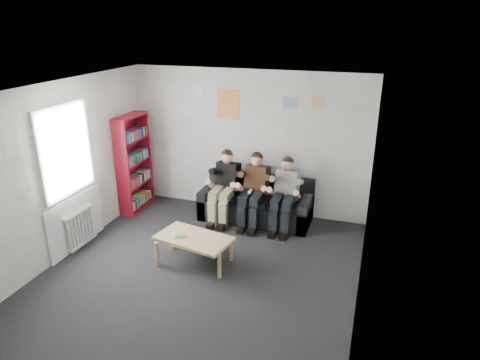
% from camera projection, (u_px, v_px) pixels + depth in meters
% --- Properties ---
extents(room_shell, '(5.00, 5.00, 5.00)m').
position_uv_depth(room_shell, '(194.00, 191.00, 5.78)').
color(room_shell, black).
rests_on(room_shell, ground).
extents(sofa, '(2.02, 0.83, 0.78)m').
position_uv_depth(sofa, '(256.00, 205.00, 7.96)').
color(sofa, black).
rests_on(sofa, ground).
extents(bookshelf, '(0.28, 0.84, 1.87)m').
position_uv_depth(bookshelf, '(134.00, 163.00, 8.16)').
color(bookshelf, maroon).
rests_on(bookshelf, ground).
extents(coffee_table, '(1.12, 0.62, 0.45)m').
position_uv_depth(coffee_table, '(194.00, 240.00, 6.47)').
color(coffee_table, tan).
rests_on(coffee_table, ground).
extents(game_cases, '(0.18, 0.14, 0.03)m').
position_uv_depth(game_cases, '(179.00, 236.00, 6.47)').
color(game_cases, white).
rests_on(game_cases, coffee_table).
extents(person_left, '(0.42, 0.89, 1.31)m').
position_uv_depth(person_left, '(224.00, 187.00, 7.82)').
color(person_left, black).
rests_on(person_left, sofa).
extents(person_middle, '(0.42, 0.89, 1.31)m').
position_uv_depth(person_middle, '(254.00, 191.00, 7.66)').
color(person_middle, '#50321A').
rests_on(person_middle, sofa).
extents(person_right, '(0.40, 0.87, 1.29)m').
position_uv_depth(person_right, '(284.00, 195.00, 7.49)').
color(person_right, white).
rests_on(person_right, sofa).
extents(radiator, '(0.10, 0.64, 0.60)m').
position_uv_depth(radiator, '(81.00, 228.00, 6.95)').
color(radiator, white).
rests_on(radiator, ground).
extents(window, '(0.05, 1.30, 2.36)m').
position_uv_depth(window, '(71.00, 189.00, 6.73)').
color(window, white).
rests_on(window, room_shell).
extents(poster_large, '(0.42, 0.01, 0.55)m').
position_uv_depth(poster_large, '(228.00, 104.00, 7.85)').
color(poster_large, gold).
rests_on(poster_large, room_shell).
extents(poster_blue, '(0.25, 0.01, 0.20)m').
position_uv_depth(poster_blue, '(290.00, 103.00, 7.48)').
color(poster_blue, '#3E84D3').
rests_on(poster_blue, room_shell).
extents(poster_pink, '(0.22, 0.01, 0.18)m').
position_uv_depth(poster_pink, '(319.00, 101.00, 7.31)').
color(poster_pink, '#DC449E').
rests_on(poster_pink, room_shell).
extents(poster_sign, '(0.20, 0.01, 0.14)m').
position_uv_depth(poster_sign, '(198.00, 92.00, 7.95)').
color(poster_sign, white).
rests_on(poster_sign, room_shell).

